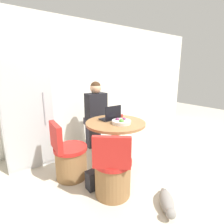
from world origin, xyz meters
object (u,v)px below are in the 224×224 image
Objects in this scene: fruit_bowl at (121,122)px; cat at (167,202)px; chair_near_left_corner at (113,174)px; laptop at (111,117)px; refrigerator at (26,113)px; dining_table at (115,134)px; handbag at (97,178)px; person_seated at (95,112)px; chair_left_side at (70,159)px.

fruit_bowl is 1.27m from cat.
laptop reaches higher than chair_near_left_corner.
chair_near_left_corner is 2.70× the size of laptop.
chair_near_left_corner is at bearing -66.45° from refrigerator.
dining_table is 0.31m from laptop.
laptop reaches higher than dining_table.
laptop is at bearing 40.43° from handbag.
cat is (1.05, -2.12, -0.81)m from refrigerator.
refrigerator is 1.30× the size of person_seated.
chair_left_side is at bearing 115.55° from handbag.
person_seated is at bearing 87.63° from dining_table.
chair_left_side reaches higher than cat.
chair_left_side is at bearing -66.11° from refrigerator.
fruit_bowl is (1.20, -1.06, -0.11)m from refrigerator.
refrigerator is 5.51× the size of laptop.
dining_table is 0.84m from chair_left_side.
fruit_bowl is (0.53, 0.49, 0.49)m from chair_near_left_corner.
chair_left_side is at bearing -110.35° from cat.
refrigerator is 1.80× the size of dining_table.
handbag is (-0.61, -0.24, -0.65)m from fruit_bowl.
dining_table is at bearing 85.93° from laptop.
dining_table reaches higher than cat.
laptop is 0.28m from fruit_bowl.
person_seated is 4.58× the size of handbag.
laptop reaches higher than cat.
dining_table is 3.23× the size of fruit_bowl.
chair_left_side is 2.70× the size of laptop.
chair_near_left_corner is 1.52m from person_seated.
person_seated reaches higher than handbag.
cat is (-0.15, -1.33, -0.72)m from laptop.
fruit_bowl is (0.02, -0.13, 0.24)m from dining_table.
refrigerator is at bearing 138.58° from fruit_bowl.
chair_near_left_corner is at bearing 55.81° from laptop.
laptop reaches higher than fruit_bowl.
handbag is at bearing -158.74° from fruit_bowl.
chair_near_left_corner is at bearing -71.29° from handbag.
dining_table is 0.81m from handbag.
dining_table is 0.84m from chair_near_left_corner.
chair_near_left_corner is at bearing -129.45° from dining_table.
chair_near_left_corner reaches higher than dining_table.
person_seated is at bearing -91.94° from laptop.
chair_near_left_corner is 0.31m from handbag.
fruit_bowl is 1.02× the size of handbag.
dining_table is 0.28m from fruit_bowl.
chair_near_left_corner is 0.64× the size of person_seated.
handbag is at bearing -65.55° from refrigerator.
refrigerator is 5.94× the size of handbag.
refrigerator is 1.24m from person_seated.
chair_left_side is 0.97m from fruit_bowl.
dining_table is 1.28m from cat.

